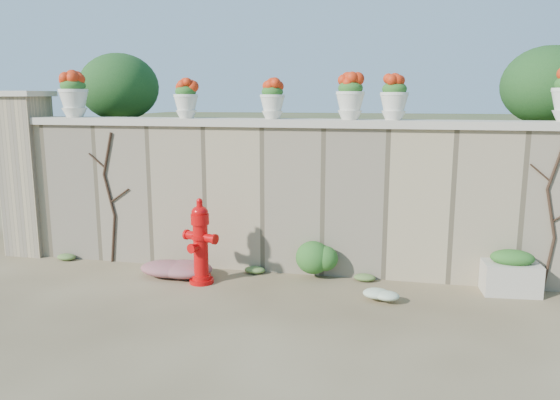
# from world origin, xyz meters

# --- Properties ---
(ground) EXTENTS (80.00, 80.00, 0.00)m
(ground) POSITION_xyz_m (0.00, 0.00, 0.00)
(ground) COLOR brown
(ground) RESTS_ON ground
(stone_wall) EXTENTS (8.00, 0.40, 2.00)m
(stone_wall) POSITION_xyz_m (0.00, 1.80, 1.00)
(stone_wall) COLOR #968564
(stone_wall) RESTS_ON ground
(wall_cap) EXTENTS (8.10, 0.52, 0.10)m
(wall_cap) POSITION_xyz_m (0.00, 1.80, 2.05)
(wall_cap) COLOR #BAB29D
(wall_cap) RESTS_ON stone_wall
(gate_pillar) EXTENTS (0.72, 0.72, 2.48)m
(gate_pillar) POSITION_xyz_m (-4.15, 1.80, 1.26)
(gate_pillar) COLOR #968564
(gate_pillar) RESTS_ON ground
(raised_fill) EXTENTS (9.00, 6.00, 2.00)m
(raised_fill) POSITION_xyz_m (0.00, 5.00, 1.00)
(raised_fill) COLOR #384C23
(raised_fill) RESTS_ON ground
(back_shrub_left) EXTENTS (1.30, 1.30, 1.10)m
(back_shrub_left) POSITION_xyz_m (-3.20, 3.00, 2.55)
(back_shrub_left) COLOR #143814
(back_shrub_left) RESTS_ON raised_fill
(back_shrub_right) EXTENTS (1.30, 1.30, 1.10)m
(back_shrub_right) POSITION_xyz_m (3.40, 3.00, 2.55)
(back_shrub_right) COLOR #143814
(back_shrub_right) RESTS_ON raised_fill
(vine_left) EXTENTS (0.60, 0.04, 1.91)m
(vine_left) POSITION_xyz_m (-2.67, 1.58, 0.99)
(vine_left) COLOR black
(vine_left) RESTS_ON ground
(vine_right) EXTENTS (0.60, 0.04, 1.91)m
(vine_right) POSITION_xyz_m (3.23, 1.58, 0.99)
(vine_right) COLOR black
(vine_right) RESTS_ON ground
(fire_hydrant) EXTENTS (0.48, 0.35, 1.12)m
(fire_hydrant) POSITION_xyz_m (-1.08, 0.98, 0.56)
(fire_hydrant) COLOR #BE0708
(fire_hydrant) RESTS_ON ground
(planter_box) EXTENTS (0.70, 0.44, 0.56)m
(planter_box) POSITION_xyz_m (2.79, 1.42, 0.26)
(planter_box) COLOR #BAB29D
(planter_box) RESTS_ON ground
(green_shrub) EXTENTS (0.68, 0.62, 0.65)m
(green_shrub) POSITION_xyz_m (0.43, 1.50, 0.32)
(green_shrub) COLOR #1E5119
(green_shrub) RESTS_ON ground
(magenta_clump) EXTENTS (0.97, 0.65, 0.26)m
(magenta_clump) POSITION_xyz_m (-1.46, 1.14, 0.13)
(magenta_clump) COLOR #BC2568
(magenta_clump) RESTS_ON ground
(white_flowers) EXTENTS (0.57, 0.46, 0.21)m
(white_flowers) POSITION_xyz_m (1.25, 0.77, 0.10)
(white_flowers) COLOR white
(white_flowers) RESTS_ON ground
(urn_pot_0) EXTENTS (0.42, 0.42, 0.65)m
(urn_pot_0) POSITION_xyz_m (-3.29, 1.80, 2.42)
(urn_pot_0) COLOR beige
(urn_pot_0) RESTS_ON wall_cap
(urn_pot_1) EXTENTS (0.34, 0.34, 0.53)m
(urn_pot_1) POSITION_xyz_m (-1.55, 1.80, 2.36)
(urn_pot_1) COLOR beige
(urn_pot_1) RESTS_ON wall_cap
(urn_pot_2) EXTENTS (0.33, 0.33, 0.52)m
(urn_pot_2) POSITION_xyz_m (-0.31, 1.80, 2.36)
(urn_pot_2) COLOR beige
(urn_pot_2) RESTS_ON wall_cap
(urn_pot_3) EXTENTS (0.37, 0.37, 0.59)m
(urn_pot_3) POSITION_xyz_m (0.73, 1.80, 2.39)
(urn_pot_3) COLOR beige
(urn_pot_3) RESTS_ON wall_cap
(urn_pot_4) EXTENTS (0.36, 0.36, 0.57)m
(urn_pot_4) POSITION_xyz_m (1.29, 1.80, 2.38)
(urn_pot_4) COLOR beige
(urn_pot_4) RESTS_ON wall_cap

